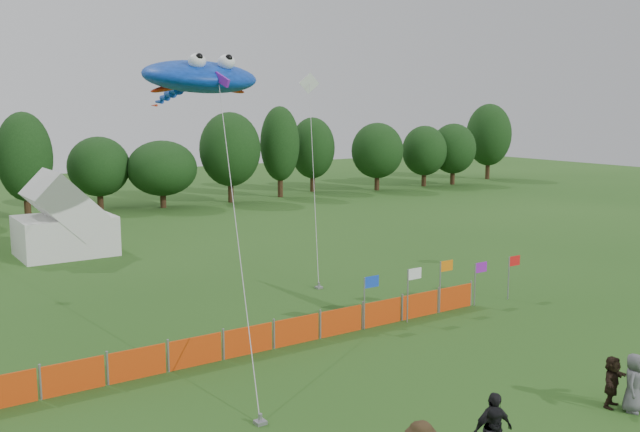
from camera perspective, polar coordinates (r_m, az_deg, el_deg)
treeline at (r=59.12m, az=-20.27°, el=4.04°), size 104.57×8.78×8.36m
tent_right at (r=43.74m, az=-19.76°, el=-0.52°), size 5.29×4.23×3.73m
barrier_fence at (r=25.41m, az=-5.77°, el=-9.88°), size 21.90×0.06×1.00m
flag_row at (r=30.29m, az=9.87°, el=-5.10°), size 8.73×0.31×2.20m
spectator_d at (r=18.21m, az=13.65°, el=-16.39°), size 1.18×0.62×1.93m
spectator_e at (r=22.60m, az=23.80°, el=-12.11°), size 0.98×0.81×1.71m
spectator_f at (r=22.73m, az=22.33°, el=-12.15°), size 1.48×0.86×1.52m
stingray_kite at (r=33.67m, az=-9.78°, el=10.86°), size 8.27×21.72×10.92m
small_kite_white at (r=40.71m, az=-0.69°, el=6.79°), size 6.31×9.58×10.56m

